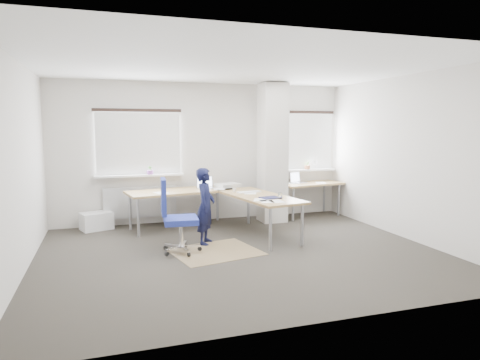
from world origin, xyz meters
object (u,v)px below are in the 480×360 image
object	(u,v)px
desk_side	(309,185)
person	(205,206)
task_chair	(178,232)
desk_main	(220,194)

from	to	relation	value
desk_side	person	xyz separation A→B (m)	(-2.64, -1.49, -0.06)
desk_side	task_chair	world-z (taller)	desk_side
desk_main	desk_side	world-z (taller)	desk_side
desk_main	task_chair	xyz separation A→B (m)	(-0.97, -1.10, -0.37)
person	task_chair	bearing A→B (deg)	151.69
task_chair	person	world-z (taller)	person
desk_side	task_chair	size ratio (longest dim) A/B	1.30
desk_side	task_chair	distance (m)	3.68
desk_main	task_chair	bearing A→B (deg)	-141.33
desk_main	task_chair	size ratio (longest dim) A/B	2.45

